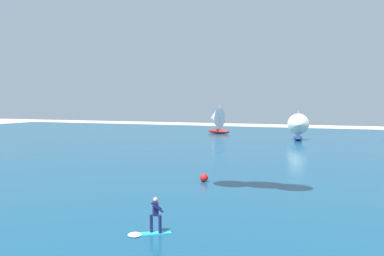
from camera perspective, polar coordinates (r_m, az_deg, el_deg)
The scene contains 5 objects.
ocean at distance 48.54m, azimuth 13.33°, elevation -3.39°, with size 160.00×90.00×0.10m, color navy.
kitesurfer at distance 18.21m, azimuth -5.93°, elevation -13.30°, with size 1.92×1.60×1.67m.
sailboat_center_horizon at distance 73.82m, azimuth 3.51°, elevation 1.13°, with size 4.83×4.24×5.44m.
sailboat_outermost at distance 62.43m, azimuth 15.22°, elevation 0.17°, with size 3.49×4.06×4.64m.
marker_buoy at distance 29.44m, azimuth 1.75°, elevation -7.24°, with size 0.62×0.62×0.62m, color red.
Camera 1 is at (6.31, 3.54, 6.06)m, focal length 36.64 mm.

